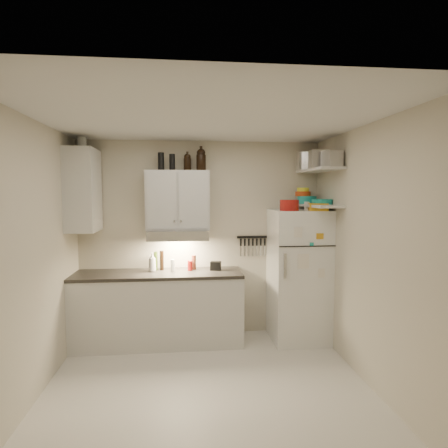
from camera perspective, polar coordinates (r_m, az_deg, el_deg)
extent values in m
cube|color=silver|center=(4.00, -2.41, -24.07)|extent=(3.20, 3.00, 0.02)
cube|color=silver|center=(3.57, -2.56, 15.92)|extent=(3.20, 3.00, 0.02)
cube|color=beige|center=(5.05, -3.56, -2.28)|extent=(3.20, 0.02, 2.60)
cube|color=beige|center=(3.81, -27.50, -5.12)|extent=(0.02, 3.00, 2.60)
cube|color=beige|center=(3.99, 21.32, -4.48)|extent=(0.02, 3.00, 2.60)
cube|color=silver|center=(4.94, -9.89, -12.74)|extent=(2.10, 0.60, 0.88)
cube|color=#2C2926|center=(4.82, -9.97, -7.51)|extent=(2.10, 0.62, 0.04)
cube|color=silver|center=(4.83, -7.06, 3.62)|extent=(0.80, 0.33, 0.75)
cube|color=silver|center=(4.85, -20.68, 4.83)|extent=(0.33, 0.55, 1.00)
cube|color=silver|center=(4.80, -7.02, -1.60)|extent=(0.76, 0.46, 0.12)
cube|color=white|center=(5.00, 11.26, -7.67)|extent=(0.70, 0.68, 1.70)
cube|color=silver|center=(4.83, 14.29, 7.96)|extent=(0.30, 0.95, 0.03)
cube|color=silver|center=(4.82, 14.18, 2.74)|extent=(0.30, 0.95, 0.03)
cube|color=black|center=(5.10, 4.34, -1.98)|extent=(0.42, 0.02, 0.03)
cylinder|color=maroon|center=(4.67, 9.92, 2.84)|extent=(0.31, 0.31, 0.13)
cube|color=orange|center=(4.75, 14.11, 2.54)|extent=(0.27, 0.31, 0.09)
cylinder|color=silver|center=(4.84, 12.49, 2.70)|extent=(0.07, 0.07, 0.11)
cylinder|color=silver|center=(5.11, 12.64, 9.26)|extent=(0.38, 0.38, 0.23)
cube|color=#AAAAAD|center=(4.67, 14.25, 9.55)|extent=(0.22, 0.20, 0.21)
cube|color=#AAAAAD|center=(4.50, 16.14, 9.50)|extent=(0.22, 0.22, 0.18)
cylinder|color=teal|center=(5.08, 12.52, 3.60)|extent=(0.25, 0.25, 0.10)
cylinder|color=#B93C11|center=(5.07, 11.94, 4.52)|extent=(0.20, 0.20, 0.06)
cylinder|color=yellow|center=(5.07, 11.95, 5.15)|extent=(0.16, 0.16, 0.05)
cylinder|color=teal|center=(4.83, 14.74, 3.30)|extent=(0.34, 0.34, 0.07)
cylinder|color=black|center=(4.85, -7.91, 9.29)|extent=(0.09, 0.09, 0.21)
cylinder|color=black|center=(4.88, -9.57, 9.35)|extent=(0.10, 0.10, 0.23)
cylinder|color=silver|center=(4.96, -20.84, 11.46)|extent=(0.14, 0.14, 0.15)
imported|color=silver|center=(4.85, -10.88, -5.56)|extent=(0.11, 0.12, 0.27)
cylinder|color=#5B2A1B|center=(4.92, -4.62, -5.86)|extent=(0.07, 0.07, 0.19)
cylinder|color=#3C5715|center=(4.95, -10.34, -5.55)|extent=(0.05, 0.05, 0.24)
cylinder|color=black|center=(4.93, -9.46, -5.49)|extent=(0.06, 0.06, 0.25)
cylinder|color=silver|center=(4.83, -7.84, -6.28)|extent=(0.06, 0.06, 0.16)
cylinder|color=maroon|center=(4.86, -5.20, -6.34)|extent=(0.07, 0.07, 0.13)
cube|color=black|center=(4.87, -1.28, -6.39)|extent=(0.15, 0.12, 0.11)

